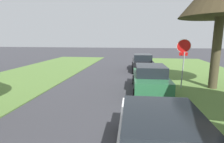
{
  "coord_description": "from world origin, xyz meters",
  "views": [
    {
      "loc": [
        1.6,
        2.55,
        3.06
      ],
      "look_at": [
        0.36,
        11.16,
        1.41
      ],
      "focal_mm": 28.14,
      "sensor_mm": 36.0,
      "label": 1
    }
  ],
  "objects": [
    {
      "name": "stop_sign_far",
      "position": [
        4.31,
        13.45,
        2.19
      ],
      "size": [
        0.81,
        0.38,
        2.96
      ],
      "color": "#9EA0A5",
      "rests_on": "grass_verge_right"
    },
    {
      "name": "parked_sedan_green",
      "position": [
        2.36,
        12.58,
        0.72
      ],
      "size": [
        2.07,
        4.46,
        1.57
      ],
      "color": "#28663D",
      "rests_on": "ground"
    },
    {
      "name": "parked_sedan_black",
      "position": [
        2.1,
        19.51,
        0.72
      ],
      "size": [
        2.07,
        4.46,
        1.57
      ],
      "color": "black",
      "rests_on": "ground"
    }
  ]
}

